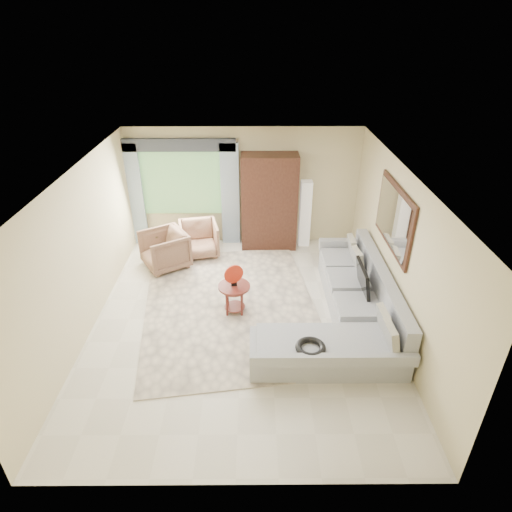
{
  "coord_description": "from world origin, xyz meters",
  "views": [
    {
      "loc": [
        0.21,
        -5.9,
        4.57
      ],
      "look_at": [
        0.25,
        0.35,
        1.05
      ],
      "focal_mm": 30.0,
      "sensor_mm": 36.0,
      "label": 1
    }
  ],
  "objects_px": {
    "potted_plant": "(155,244)",
    "armoire": "(269,202)",
    "sectional_sofa": "(348,311)",
    "tv_screen": "(363,278)",
    "armchair_right": "(199,239)",
    "floor_lamp": "(305,214)",
    "armchair_left": "(165,250)",
    "coffee_table": "(234,298)"
  },
  "relations": [
    {
      "from": "sectional_sofa",
      "to": "potted_plant",
      "type": "bearing_deg",
      "value": 146.51
    },
    {
      "from": "sectional_sofa",
      "to": "armoire",
      "type": "xyz_separation_m",
      "value": [
        -1.23,
        2.9,
        0.77
      ]
    },
    {
      "from": "sectional_sofa",
      "to": "armchair_right",
      "type": "xyz_separation_m",
      "value": [
        -2.75,
        2.49,
        0.09
      ]
    },
    {
      "from": "armoire",
      "to": "sectional_sofa",
      "type": "bearing_deg",
      "value": -66.94
    },
    {
      "from": "coffee_table",
      "to": "potted_plant",
      "type": "bearing_deg",
      "value": 131.11
    },
    {
      "from": "armchair_right",
      "to": "armchair_left",
      "type": "bearing_deg",
      "value": -153.24
    },
    {
      "from": "tv_screen",
      "to": "potted_plant",
      "type": "xyz_separation_m",
      "value": [
        -3.98,
        2.13,
        -0.45
      ]
    },
    {
      "from": "sectional_sofa",
      "to": "tv_screen",
      "type": "bearing_deg",
      "value": 51.32
    },
    {
      "from": "tv_screen",
      "to": "armchair_right",
      "type": "relative_size",
      "value": 0.91
    },
    {
      "from": "armoire",
      "to": "floor_lamp",
      "type": "height_order",
      "value": "armoire"
    },
    {
      "from": "armchair_right",
      "to": "armoire",
      "type": "distance_m",
      "value": 1.72
    },
    {
      "from": "sectional_sofa",
      "to": "armoire",
      "type": "bearing_deg",
      "value": 113.06
    },
    {
      "from": "armoire",
      "to": "tv_screen",
      "type": "bearing_deg",
      "value": -59.67
    },
    {
      "from": "sectional_sofa",
      "to": "armchair_right",
      "type": "bearing_deg",
      "value": 137.88
    },
    {
      "from": "tv_screen",
      "to": "armoire",
      "type": "relative_size",
      "value": 0.35
    },
    {
      "from": "sectional_sofa",
      "to": "coffee_table",
      "type": "height_order",
      "value": "sectional_sofa"
    },
    {
      "from": "tv_screen",
      "to": "coffee_table",
      "type": "distance_m",
      "value": 2.22
    },
    {
      "from": "potted_plant",
      "to": "sectional_sofa",
      "type": "bearing_deg",
      "value": -33.49
    },
    {
      "from": "sectional_sofa",
      "to": "potted_plant",
      "type": "height_order",
      "value": "sectional_sofa"
    },
    {
      "from": "tv_screen",
      "to": "potted_plant",
      "type": "relative_size",
      "value": 1.36
    },
    {
      "from": "armchair_right",
      "to": "potted_plant",
      "type": "bearing_deg",
      "value": 169.47
    },
    {
      "from": "potted_plant",
      "to": "armoire",
      "type": "xyz_separation_m",
      "value": [
        2.48,
        0.44,
        0.78
      ]
    },
    {
      "from": "tv_screen",
      "to": "coffee_table",
      "type": "relative_size",
      "value": 1.35
    },
    {
      "from": "potted_plant",
      "to": "armchair_left",
      "type": "bearing_deg",
      "value": -56.89
    },
    {
      "from": "sectional_sofa",
      "to": "armchair_right",
      "type": "relative_size",
      "value": 4.27
    },
    {
      "from": "armchair_right",
      "to": "floor_lamp",
      "type": "height_order",
      "value": "floor_lamp"
    },
    {
      "from": "tv_screen",
      "to": "armoire",
      "type": "xyz_separation_m",
      "value": [
        -1.5,
        2.56,
        0.33
      ]
    },
    {
      "from": "potted_plant",
      "to": "floor_lamp",
      "type": "distance_m",
      "value": 3.36
    },
    {
      "from": "armchair_left",
      "to": "floor_lamp",
      "type": "bearing_deg",
      "value": 76.62
    },
    {
      "from": "armchair_left",
      "to": "armchair_right",
      "type": "relative_size",
      "value": 1.06
    },
    {
      "from": "tv_screen",
      "to": "floor_lamp",
      "type": "bearing_deg",
      "value": 104.94
    },
    {
      "from": "armchair_right",
      "to": "potted_plant",
      "type": "height_order",
      "value": "armchair_right"
    },
    {
      "from": "coffee_table",
      "to": "armchair_left",
      "type": "distance_m",
      "value": 2.17
    },
    {
      "from": "armchair_left",
      "to": "armoire",
      "type": "distance_m",
      "value": 2.45
    },
    {
      "from": "armoire",
      "to": "coffee_table",
      "type": "bearing_deg",
      "value": -105.06
    },
    {
      "from": "sectional_sofa",
      "to": "coffee_table",
      "type": "distance_m",
      "value": 1.95
    },
    {
      "from": "sectional_sofa",
      "to": "floor_lamp",
      "type": "bearing_deg",
      "value": 98.33
    },
    {
      "from": "tv_screen",
      "to": "potted_plant",
      "type": "bearing_deg",
      "value": 151.92
    },
    {
      "from": "sectional_sofa",
      "to": "floor_lamp",
      "type": "height_order",
      "value": "floor_lamp"
    },
    {
      "from": "floor_lamp",
      "to": "armoire",
      "type": "bearing_deg",
      "value": -175.71
    },
    {
      "from": "tv_screen",
      "to": "armoire",
      "type": "distance_m",
      "value": 2.99
    },
    {
      "from": "armchair_left",
      "to": "armchair_right",
      "type": "height_order",
      "value": "armchair_left"
    }
  ]
}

